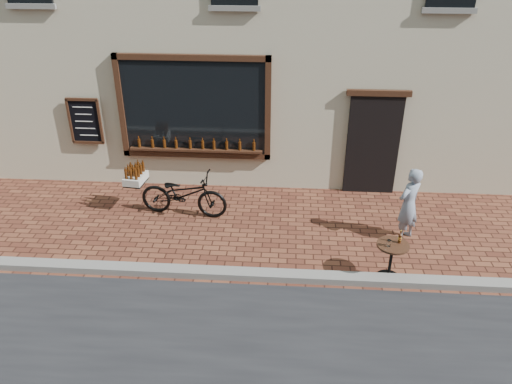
{
  "coord_description": "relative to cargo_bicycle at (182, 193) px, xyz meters",
  "views": [
    {
      "loc": [
        0.11,
        -6.51,
        5.26
      ],
      "look_at": [
        -0.43,
        1.2,
        1.1
      ],
      "focal_mm": 35.0,
      "sensor_mm": 36.0,
      "label": 1
    }
  ],
  "objects": [
    {
      "name": "cargo_bicycle",
      "position": [
        0.0,
        0.0,
        0.0
      ],
      "size": [
        2.11,
        0.82,
        1.01
      ],
      "rotation": [
        0.0,
        0.0,
        1.46
      ],
      "color": "black",
      "rests_on": "ground"
    },
    {
      "name": "ground",
      "position": [
        2.0,
        -2.18,
        -0.48
      ],
      "size": [
        90.0,
        90.0,
        0.0
      ],
      "primitive_type": "plane",
      "color": "#4E2519",
      "rests_on": "ground"
    },
    {
      "name": "kerb",
      "position": [
        2.0,
        -1.98,
        -0.42
      ],
      "size": [
        90.0,
        0.25,
        0.12
      ],
      "primitive_type": "cube",
      "color": "slate",
      "rests_on": "ground"
    },
    {
      "name": "bistro_table",
      "position": [
        3.87,
        -1.83,
        0.01
      ],
      "size": [
        0.53,
        0.53,
        0.91
      ],
      "color": "black",
      "rests_on": "ground"
    },
    {
      "name": "pedestrian",
      "position": [
        4.35,
        -0.57,
        0.24
      ],
      "size": [
        0.62,
        0.61,
        1.45
      ],
      "primitive_type": "imported",
      "rotation": [
        0.0,
        0.0,
        3.87
      ],
      "color": "gray",
      "rests_on": "ground"
    }
  ]
}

